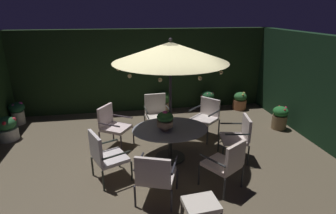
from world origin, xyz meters
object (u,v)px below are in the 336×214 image
at_px(patio_chair_southeast, 226,162).
at_px(potted_plant_right_near, 163,101).
at_px(ottoman_footrest, 201,205).
at_px(patio_dining_table, 170,134).
at_px(patio_chair_east, 155,174).
at_px(potted_plant_left_near, 240,101).
at_px(potted_plant_front_corner, 17,112).
at_px(patio_chair_west, 156,111).
at_px(patio_umbrella, 170,52).
at_px(patio_chair_north, 112,124).
at_px(patio_chair_northeast, 105,154).
at_px(potted_plant_left_far, 7,128).
at_px(patio_chair_southwest, 206,115).
at_px(potted_plant_back_left, 280,117).
at_px(potted_plant_right_far, 207,100).
at_px(patio_chair_south, 239,135).
at_px(centerpiece_planter, 165,120).

relative_size(patio_chair_southeast, potted_plant_right_near, 1.52).
bearing_deg(patio_chair_southeast, ottoman_footrest, -131.81).
bearing_deg(ottoman_footrest, patio_dining_table, 93.25).
height_order(patio_chair_east, potted_plant_left_near, patio_chair_east).
bearing_deg(potted_plant_front_corner, patio_chair_west, -16.31).
bearing_deg(patio_umbrella, patio_chair_southeast, -57.55).
distance_m(patio_chair_north, potted_plant_front_corner, 3.31).
xyz_separation_m(patio_chair_northeast, potted_plant_left_far, (-2.57, 2.21, -0.26)).
xyz_separation_m(patio_chair_north, potted_plant_left_far, (-2.67, 0.80, -0.28)).
bearing_deg(patio_chair_north, patio_chair_southwest, 4.37).
xyz_separation_m(patio_chair_west, potted_plant_back_left, (3.38, -0.44, -0.22)).
bearing_deg(potted_plant_front_corner, potted_plant_left_far, -85.72).
xyz_separation_m(potted_plant_right_far, potted_plant_back_left, (1.53, -1.78, 0.00)).
bearing_deg(patio_chair_south, potted_plant_left_near, 65.39).
bearing_deg(ottoman_footrest, patio_chair_east, 134.86).
height_order(patio_chair_northeast, patio_chair_east, patio_chair_northeast).
bearing_deg(patio_umbrella, patio_chair_north, 147.76).
height_order(patio_chair_southwest, potted_plant_right_near, patio_chair_southwest).
xyz_separation_m(potted_plant_front_corner, potted_plant_right_near, (4.29, 0.32, -0.01)).
height_order(patio_umbrella, potted_plant_left_far, patio_umbrella).
height_order(patio_chair_northeast, patio_chair_southwest, patio_chair_northeast).
bearing_deg(patio_chair_northeast, ottoman_footrest, -43.60).
height_order(potted_plant_right_far, potted_plant_back_left, potted_plant_back_left).
bearing_deg(patio_chair_southeast, patio_umbrella, 122.45).
height_order(patio_chair_north, patio_chair_south, patio_chair_north).
bearing_deg(potted_plant_back_left, potted_plant_right_far, 130.68).
relative_size(patio_chair_east, patio_chair_southeast, 0.97).
relative_size(potted_plant_front_corner, potted_plant_right_near, 1.00).
bearing_deg(patio_chair_west, patio_dining_table, -85.62).
relative_size(centerpiece_planter, patio_chair_south, 0.44).
bearing_deg(potted_plant_right_far, potted_plant_back_left, -49.32).
bearing_deg(potted_plant_right_far, ottoman_footrest, -108.54).
relative_size(potted_plant_right_far, potted_plant_left_near, 1.10).
relative_size(patio_umbrella, potted_plant_left_far, 4.29).
bearing_deg(potted_plant_right_near, patio_chair_northeast, -114.73).
xyz_separation_m(patio_umbrella, patio_chair_northeast, (-1.37, -0.62, -1.78)).
bearing_deg(patio_chair_northeast, patio_chair_north, 85.82).
distance_m(centerpiece_planter, potted_plant_left_near, 4.14).
distance_m(patio_dining_table, potted_plant_left_far, 4.25).
distance_m(ottoman_footrest, potted_plant_right_far, 5.12).
xyz_separation_m(centerpiece_planter, patio_chair_west, (0.01, 1.58, -0.41)).
relative_size(patio_chair_east, potted_plant_back_left, 1.48).
height_order(patio_umbrella, potted_plant_right_far, patio_umbrella).
bearing_deg(patio_chair_north, patio_chair_south, -21.36).
distance_m(patio_chair_southwest, ottoman_footrest, 3.18).
xyz_separation_m(patio_chair_north, potted_plant_right_far, (3.01, 2.03, -0.25)).
bearing_deg(potted_plant_left_near, patio_dining_table, -136.08).
distance_m(potted_plant_right_far, potted_plant_right_near, 1.47).
bearing_deg(patio_chair_southwest, ottoman_footrest, -108.50).
relative_size(potted_plant_left_far, potted_plant_right_near, 0.94).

